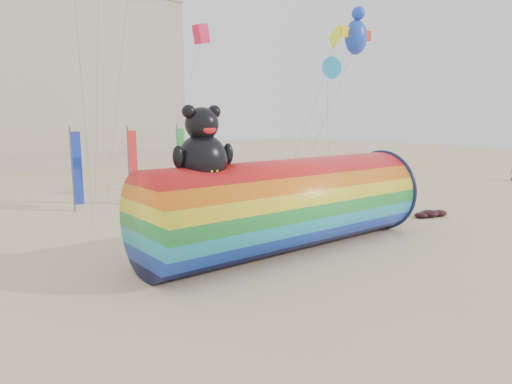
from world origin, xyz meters
TOP-DOWN VIEW (x-y plane):
  - ground at (0.00, 0.00)m, footprint 160.00×160.00m
  - windsock_assembly at (1.06, -0.01)m, footprint 13.66×4.16m
  - kite_handler at (11.45, 1.19)m, footprint 0.56×0.37m
  - fabric_bundle at (12.15, -0.34)m, footprint 2.62×1.35m
  - festival_banners at (0.62, 15.16)m, footprint 9.55×3.16m

SIDE VIEW (x-z plane):
  - ground at x=0.00m, z-range 0.00..0.00m
  - fabric_bundle at x=12.15m, z-range -0.03..0.37m
  - kite_handler at x=11.45m, z-range 0.00..1.50m
  - windsock_assembly at x=1.06m, z-range -1.06..5.24m
  - festival_banners at x=0.62m, z-range 0.04..5.24m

